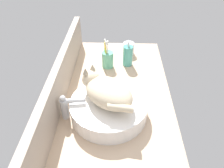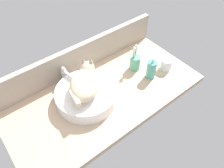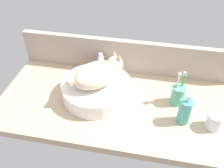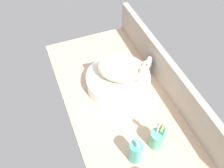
{
  "view_description": "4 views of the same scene",
  "coord_description": "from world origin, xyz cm",
  "px_view_note": "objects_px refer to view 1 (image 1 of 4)",
  "views": [
    {
      "loc": [
        -86.08,
        -1.37,
        78.74
      ],
      "look_at": [
        2.47,
        1.73,
        7.91
      ],
      "focal_mm": 35.0,
      "sensor_mm": 36.0,
      "label": 1
    },
    {
      "loc": [
        -50.82,
        -72.31,
        105.96
      ],
      "look_at": [
        4.06,
        -2.68,
        8.4
      ],
      "focal_mm": 35.0,
      "sensor_mm": 36.0,
      "label": 2
    },
    {
      "loc": [
        15.82,
        -93.27,
        90.55
      ],
      "look_at": [
        -2.93,
        1.32,
        10.34
      ],
      "focal_mm": 40.0,
      "sensor_mm": 36.0,
      "label": 3
    },
    {
      "loc": [
        75.76,
        -35.54,
        113.18
      ],
      "look_at": [
        -4.53,
        -3.83,
        11.65
      ],
      "focal_mm": 40.0,
      "sensor_mm": 36.0,
      "label": 4
    }
  ],
  "objects_px": {
    "cat": "(106,91)",
    "faucet": "(67,106)",
    "soap_dispenser": "(128,56)",
    "toothbrush_cup": "(108,59)",
    "sink_basin": "(109,108)",
    "water_glass": "(129,49)"
  },
  "relations": [
    {
      "from": "sink_basin",
      "to": "toothbrush_cup",
      "type": "xyz_separation_m",
      "value": [
        0.42,
        0.03,
        0.01
      ]
    },
    {
      "from": "sink_basin",
      "to": "soap_dispenser",
      "type": "bearing_deg",
      "value": -12.58
    },
    {
      "from": "soap_dispenser",
      "to": "cat",
      "type": "bearing_deg",
      "value": 165.87
    },
    {
      "from": "faucet",
      "to": "soap_dispenser",
      "type": "height_order",
      "value": "soap_dispenser"
    },
    {
      "from": "toothbrush_cup",
      "to": "faucet",
      "type": "bearing_deg",
      "value": 159.2
    },
    {
      "from": "sink_basin",
      "to": "faucet",
      "type": "distance_m",
      "value": 0.2
    },
    {
      "from": "cat",
      "to": "water_glass",
      "type": "distance_m",
      "value": 0.6
    },
    {
      "from": "soap_dispenser",
      "to": "water_glass",
      "type": "distance_m",
      "value": 0.14
    },
    {
      "from": "cat",
      "to": "soap_dispenser",
      "type": "distance_m",
      "value": 0.46
    },
    {
      "from": "faucet",
      "to": "soap_dispenser",
      "type": "bearing_deg",
      "value": -32.09
    },
    {
      "from": "faucet",
      "to": "toothbrush_cup",
      "type": "bearing_deg",
      "value": -20.8
    },
    {
      "from": "sink_basin",
      "to": "cat",
      "type": "xyz_separation_m",
      "value": [
        0.01,
        0.01,
        0.1
      ]
    },
    {
      "from": "faucet",
      "to": "water_glass",
      "type": "bearing_deg",
      "value": -26.53
    },
    {
      "from": "sink_basin",
      "to": "soap_dispenser",
      "type": "relative_size",
      "value": 2.26
    },
    {
      "from": "cat",
      "to": "faucet",
      "type": "distance_m",
      "value": 0.2
    },
    {
      "from": "toothbrush_cup",
      "to": "water_glass",
      "type": "relative_size",
      "value": 2.32
    },
    {
      "from": "sink_basin",
      "to": "cat",
      "type": "distance_m",
      "value": 0.1
    },
    {
      "from": "cat",
      "to": "faucet",
      "type": "relative_size",
      "value": 2.2
    },
    {
      "from": "faucet",
      "to": "soap_dispenser",
      "type": "xyz_separation_m",
      "value": [
        0.47,
        -0.3,
        -0.01
      ]
    },
    {
      "from": "soap_dispenser",
      "to": "toothbrush_cup",
      "type": "bearing_deg",
      "value": 102.45
    },
    {
      "from": "faucet",
      "to": "water_glass",
      "type": "distance_m",
      "value": 0.68
    },
    {
      "from": "faucet",
      "to": "soap_dispenser",
      "type": "distance_m",
      "value": 0.56
    }
  ]
}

